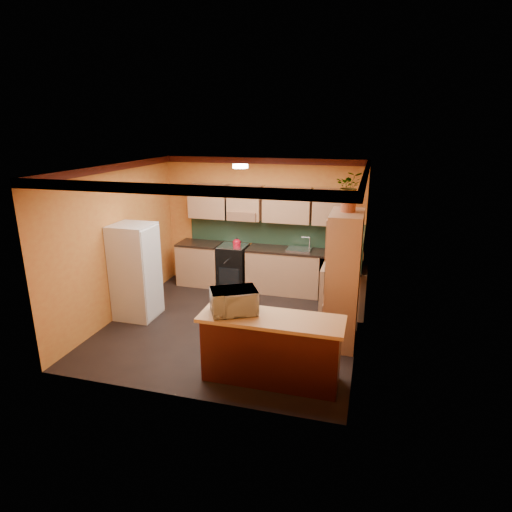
{
  "coord_description": "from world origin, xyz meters",
  "views": [
    {
      "loc": [
        2.19,
        -6.37,
        3.32
      ],
      "look_at": [
        0.32,
        0.45,
        1.15
      ],
      "focal_mm": 30.0,
      "sensor_mm": 36.0,
      "label": 1
    }
  ],
  "objects": [
    {
      "name": "microwave",
      "position": [
        0.52,
        -1.42,
        1.1
      ],
      "size": [
        0.72,
        0.64,
        0.33
      ],
      "primitive_type": "imported",
      "rotation": [
        0.0,
        0.0,
        0.49
      ],
      "color": "silver",
      "rests_on": "bar_top"
    },
    {
      "name": "kettle",
      "position": [
        -0.46,
        1.75,
        1.0
      ],
      "size": [
        0.22,
        0.22,
        0.18
      ],
      "primitive_type": null,
      "rotation": [
        0.0,
        0.0,
        -0.33
      ],
      "color": "red",
      "rests_on": "stove"
    },
    {
      "name": "stove",
      "position": [
        -0.56,
        1.8,
        0.46
      ],
      "size": [
        0.58,
        0.58,
        0.91
      ],
      "primitive_type": "cube",
      "color": "black",
      "rests_on": "ground"
    },
    {
      "name": "base_cabinets_right",
      "position": [
        1.8,
        1.01,
        0.44
      ],
      "size": [
        0.6,
        0.8,
        0.88
      ],
      "primitive_type": "cube",
      "color": "tan",
      "rests_on": "ground"
    },
    {
      "name": "countertop_back",
      "position": [
        0.07,
        1.8,
        0.9
      ],
      "size": [
        3.65,
        0.62,
        0.04
      ],
      "primitive_type": "cube",
      "color": "black",
      "rests_on": "base_cabinets_back"
    },
    {
      "name": "pantry",
      "position": [
        1.85,
        -0.07,
        1.05
      ],
      "size": [
        0.48,
        0.9,
        2.1
      ],
      "primitive_type": "cube",
      "color": "tan",
      "rests_on": "ground"
    },
    {
      "name": "breakfast_bar",
      "position": [
        1.04,
        -1.42,
        0.44
      ],
      "size": [
        1.8,
        0.55,
        0.88
      ],
      "primitive_type": "cube",
      "color": "#4A1811",
      "rests_on": "ground"
    },
    {
      "name": "fern_pot",
      "position": [
        1.85,
        -0.02,
        2.18
      ],
      "size": [
        0.22,
        0.22,
        0.16
      ],
      "primitive_type": "cylinder",
      "color": "#974424",
      "rests_on": "pantry"
    },
    {
      "name": "room_shell",
      "position": [
        0.02,
        0.28,
        2.09
      ],
      "size": [
        4.24,
        4.24,
        2.72
      ],
      "color": "black",
      "rests_on": "ground"
    },
    {
      "name": "sink",
      "position": [
        0.84,
        1.8,
        0.94
      ],
      "size": [
        0.48,
        0.4,
        0.03
      ],
      "primitive_type": "cube",
      "color": "silver",
      "rests_on": "countertop_back"
    },
    {
      "name": "bar_top",
      "position": [
        1.04,
        -1.42,
        0.91
      ],
      "size": [
        1.9,
        0.65,
        0.05
      ],
      "primitive_type": "cube",
      "color": "tan",
      "rests_on": "breakfast_bar"
    },
    {
      "name": "countertop_right",
      "position": [
        1.8,
        1.01,
        0.9
      ],
      "size": [
        0.62,
        0.8,
        0.04
      ],
      "primitive_type": "cube",
      "color": "black",
      "rests_on": "base_cabinets_right"
    },
    {
      "name": "fern",
      "position": [
        1.85,
        -0.02,
        2.47
      ],
      "size": [
        0.42,
        0.37,
        0.43
      ],
      "primitive_type": "imported",
      "rotation": [
        0.0,
        0.0,
        0.11
      ],
      "color": "tan",
      "rests_on": "fern_pot"
    },
    {
      "name": "fridge",
      "position": [
        -1.75,
        -0.07,
        0.85
      ],
      "size": [
        0.68,
        0.66,
        1.7
      ],
      "primitive_type": "cube",
      "color": "silver",
      "rests_on": "ground"
    },
    {
      "name": "base_cabinets_back",
      "position": [
        0.07,
        1.8,
        0.44
      ],
      "size": [
        3.65,
        0.6,
        0.88
      ],
      "primitive_type": "cube",
      "color": "tan",
      "rests_on": "ground"
    }
  ]
}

